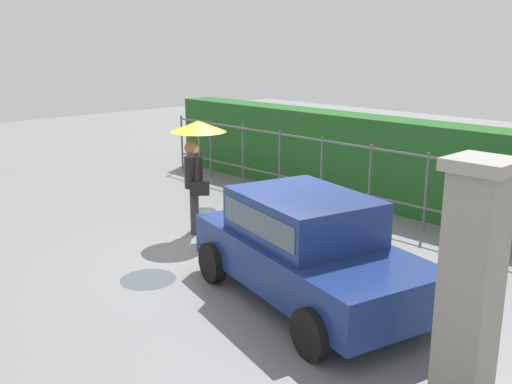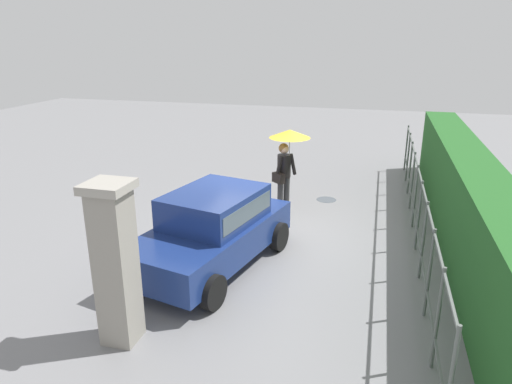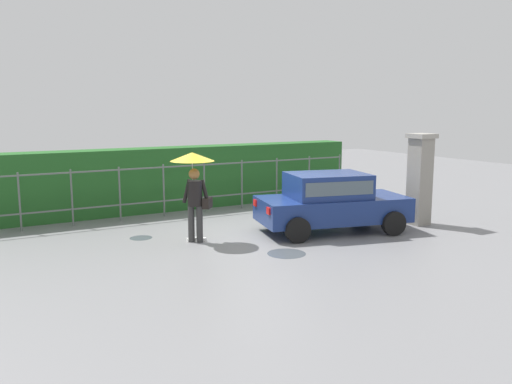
% 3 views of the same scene
% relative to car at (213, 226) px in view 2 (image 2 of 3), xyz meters
% --- Properties ---
extents(ground_plane, '(40.00, 40.00, 0.00)m').
position_rel_car_xyz_m(ground_plane, '(-1.58, 0.52, -0.80)').
color(ground_plane, slate).
extents(car, '(3.98, 2.52, 1.48)m').
position_rel_car_xyz_m(car, '(0.00, 0.00, 0.00)').
color(car, navy).
rests_on(car, ground).
extents(pedestrian, '(1.02, 1.02, 2.08)m').
position_rel_car_xyz_m(pedestrian, '(-3.36, 0.75, 0.75)').
color(pedestrian, '#333333').
rests_on(pedestrian, ground).
extents(gate_pillar, '(0.60, 0.60, 2.42)m').
position_rel_car_xyz_m(gate_pillar, '(2.56, -0.49, 0.44)').
color(gate_pillar, gray).
rests_on(gate_pillar, ground).
extents(fence_section, '(11.42, 0.05, 1.50)m').
position_rel_car_xyz_m(fence_section, '(-2.36, 3.84, 0.02)').
color(fence_section, '#59605B').
rests_on(fence_section, ground).
extents(hedge_row, '(12.37, 0.90, 1.90)m').
position_rel_car_xyz_m(hedge_row, '(-2.36, 4.81, 0.15)').
color(hedge_row, '#235B23').
rests_on(hedge_row, ground).
extents(puddle_near, '(0.83, 0.83, 0.00)m').
position_rel_car_xyz_m(puddle_near, '(-2.08, -1.21, -0.80)').
color(puddle_near, '#4C545B').
rests_on(puddle_near, ground).
extents(puddle_far, '(0.54, 0.54, 0.00)m').
position_rel_car_xyz_m(puddle_far, '(-4.37, 1.68, -0.80)').
color(puddle_far, '#4C545B').
rests_on(puddle_far, ground).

